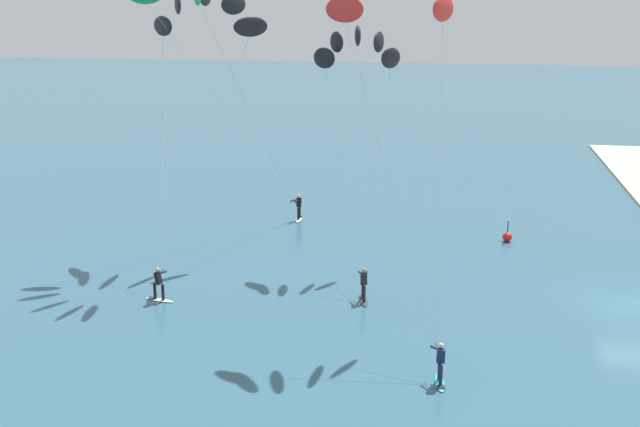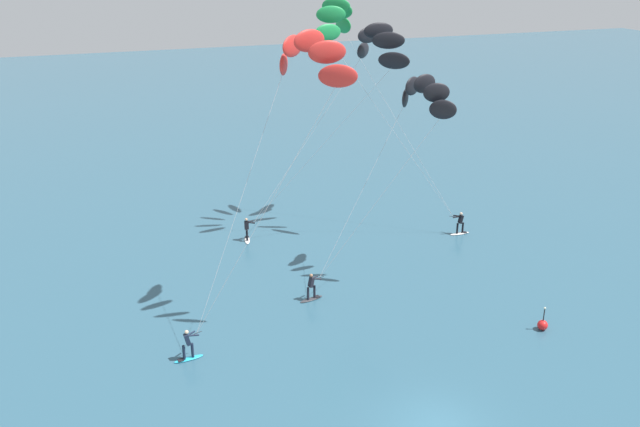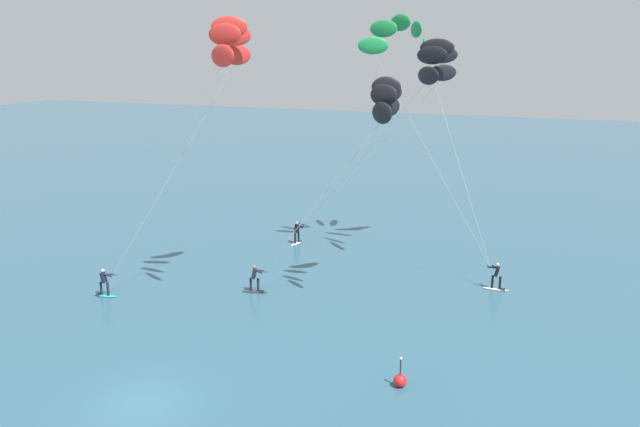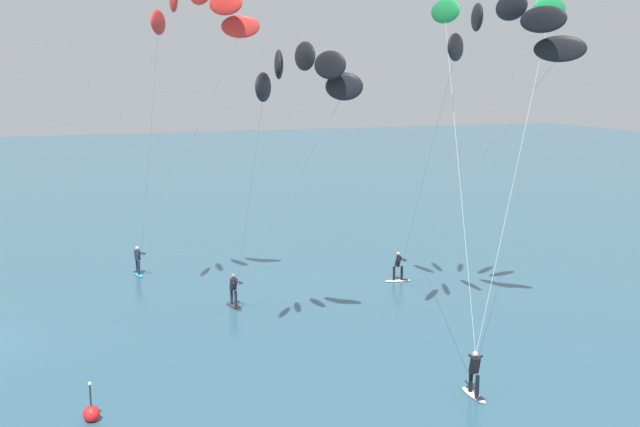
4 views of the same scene
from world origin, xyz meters
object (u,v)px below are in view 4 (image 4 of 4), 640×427
object	(u,v)px
kitesurfer_mid_water	(505,39)
marker_buoy	(91,413)
kitesurfer_nearshore	(197,21)
kitesurfer_far_out	(497,5)
kitesurfer_downwind	(301,85)

from	to	relation	value
kitesurfer_mid_water	marker_buoy	distance (m)	21.31
kitesurfer_nearshore	kitesurfer_far_out	world-z (taller)	kitesurfer_far_out
marker_buoy	kitesurfer_far_out	bearing A→B (deg)	104.90
kitesurfer_mid_water	kitesurfer_far_out	size ratio (longest dim) A/B	0.90
kitesurfer_nearshore	kitesurfer_downwind	size ratio (longest dim) A/B	1.24
kitesurfer_mid_water	marker_buoy	xyz separation A→B (m)	(2.71, -17.10, -12.42)
kitesurfer_mid_water	kitesurfer_downwind	size ratio (longest dim) A/B	1.16
kitesurfer_nearshore	kitesurfer_mid_water	distance (m)	14.03
kitesurfer_far_out	kitesurfer_downwind	world-z (taller)	kitesurfer_far_out
kitesurfer_far_out	kitesurfer_nearshore	bearing A→B (deg)	-119.00
kitesurfer_nearshore	kitesurfer_downwind	distance (m)	8.59
kitesurfer_downwind	marker_buoy	world-z (taller)	kitesurfer_downwind
kitesurfer_mid_water	kitesurfer_far_out	distance (m)	2.73
kitesurfer_far_out	marker_buoy	bearing A→B (deg)	-75.10
kitesurfer_far_out	kitesurfer_downwind	distance (m)	10.07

